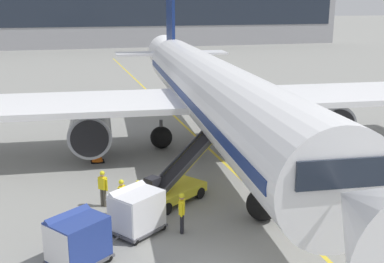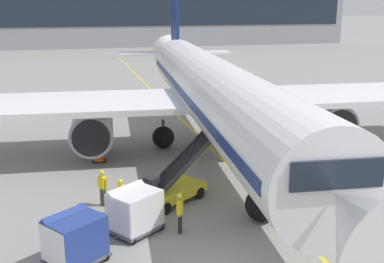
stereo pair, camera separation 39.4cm
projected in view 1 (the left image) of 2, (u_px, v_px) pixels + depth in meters
name	position (u px, v px, depth m)	size (l,w,h in m)	color
parked_airplane	(210.00, 92.00, 30.07)	(33.17, 43.35, 14.53)	white
belt_loader	(175.00, 183.00, 22.83)	(5.01, 4.02, 3.16)	gold
baggage_cart_lead	(136.00, 210.00, 19.60)	(2.68, 2.46, 1.91)	#515156
baggage_cart_second	(77.00, 239.00, 17.20)	(2.68, 2.46, 1.91)	#515156
ground_crew_by_loader	(182.00, 210.00, 19.57)	(0.35, 0.54, 1.74)	black
ground_crew_by_carts	(122.00, 196.00, 21.06)	(0.38, 0.53, 1.74)	#514C42
ground_crew_marshaller	(103.00, 186.00, 22.14)	(0.43, 0.45, 1.74)	#514C42
ground_crew_wingwalker	(138.00, 196.00, 20.97)	(0.43, 0.45, 1.74)	#333847
safety_cone_engine_keepout	(98.00, 156.00, 28.53)	(0.70, 0.70, 0.79)	black
safety_cone_wingtip	(95.00, 157.00, 28.49)	(0.55, 0.55, 0.63)	black
apron_guidance_line_lead_in	(213.00, 153.00, 30.37)	(0.20, 110.00, 0.01)	yellow
terminal_building	(114.00, 10.00, 106.26)	(100.12, 18.06, 15.45)	#939399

